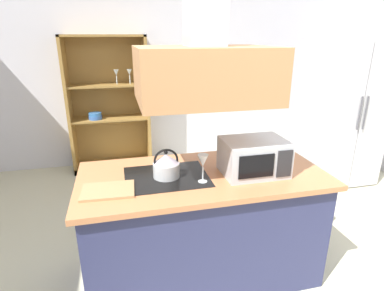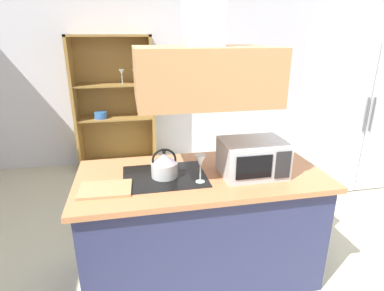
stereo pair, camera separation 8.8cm
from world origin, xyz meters
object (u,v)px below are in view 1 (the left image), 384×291
at_px(refrigerator, 340,113).
at_px(kettle, 166,165).
at_px(wine_glass_on_counter, 203,162).
at_px(dish_cabinet, 110,112).
at_px(microwave, 254,157).
at_px(cutting_board, 108,191).

height_order(refrigerator, kettle, refrigerator).
xyz_separation_m(kettle, wine_glass_on_counter, (0.23, -0.14, 0.06)).
distance_m(dish_cabinet, wine_glass_on_counter, 2.71).
bearing_deg(microwave, refrigerator, 37.78).
xyz_separation_m(dish_cabinet, cutting_board, (0.02, -2.61, 0.07)).
bearing_deg(wine_glass_on_counter, kettle, 148.90).
relative_size(microwave, wine_glass_on_counter, 2.23).
distance_m(microwave, wine_glass_on_counter, 0.41).
distance_m(refrigerator, kettle, 2.85).
distance_m(kettle, microwave, 0.65).
bearing_deg(dish_cabinet, kettle, -80.10).
relative_size(refrigerator, kettle, 8.53).
relative_size(cutting_board, wine_glass_on_counter, 1.65).
relative_size(kettle, microwave, 0.47).
bearing_deg(dish_cabinet, wine_glass_on_counter, -75.70).
bearing_deg(microwave, wine_glass_on_counter, -171.60).
height_order(dish_cabinet, cutting_board, dish_cabinet).
bearing_deg(microwave, dish_cabinet, 112.76).
bearing_deg(kettle, refrigerator, 28.55).
bearing_deg(cutting_board, dish_cabinet, 90.43).
bearing_deg(kettle, wine_glass_on_counter, -31.10).
distance_m(dish_cabinet, microwave, 2.78).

